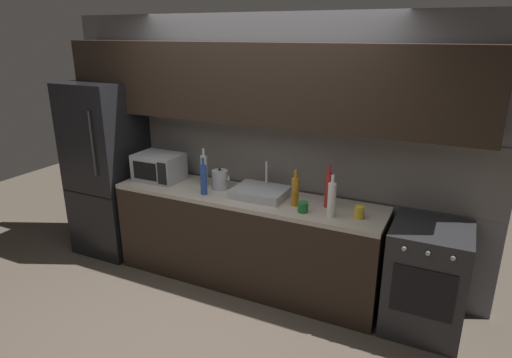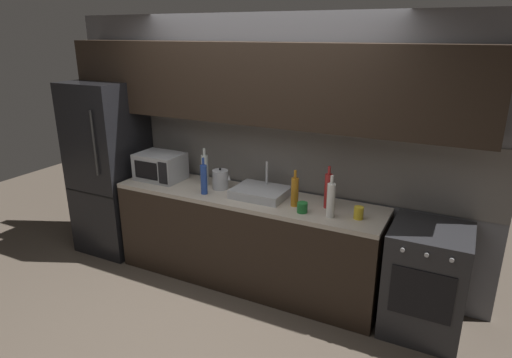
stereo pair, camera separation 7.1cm
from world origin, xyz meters
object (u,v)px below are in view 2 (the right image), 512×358
(oven_range, at_px, (425,281))
(wine_bottle_red, at_px, (328,190))
(refrigerator, at_px, (110,168))
(kettle, at_px, (220,179))
(wine_bottle_amber, at_px, (295,191))
(wine_bottle_white, at_px, (331,200))
(mug_green, at_px, (302,207))
(wine_bottle_clear, at_px, (205,169))
(wine_bottle_blue, at_px, (204,179))
(microwave, at_px, (160,166))
(mug_yellow, at_px, (359,213))

(oven_range, height_order, wine_bottle_red, wine_bottle_red)
(refrigerator, distance_m, kettle, 1.38)
(kettle, distance_m, wine_bottle_amber, 0.80)
(wine_bottle_white, height_order, mug_green, wine_bottle_white)
(wine_bottle_clear, bearing_deg, wine_bottle_blue, -58.92)
(wine_bottle_white, xyz_separation_m, mug_green, (-0.23, -0.02, -0.10))
(refrigerator, height_order, kettle, refrigerator)
(wine_bottle_white, bearing_deg, wine_bottle_red, 114.54)
(microwave, relative_size, mug_yellow, 4.48)
(refrigerator, bearing_deg, microwave, 1.55)
(microwave, height_order, wine_bottle_red, wine_bottle_red)
(oven_range, distance_m, microwave, 2.68)
(microwave, xyz_separation_m, wine_bottle_clear, (0.50, 0.06, 0.02))
(oven_range, bearing_deg, mug_green, -171.90)
(wine_bottle_clear, height_order, wine_bottle_red, same)
(refrigerator, xyz_separation_m, microwave, (0.68, 0.02, 0.11))
(wine_bottle_amber, xyz_separation_m, wine_bottle_blue, (-0.86, -0.10, 0.01))
(microwave, bearing_deg, wine_bottle_red, 1.16)
(refrigerator, distance_m, wine_bottle_blue, 1.33)
(refrigerator, xyz_separation_m, mug_green, (2.29, -0.15, 0.02))
(oven_range, relative_size, mug_yellow, 8.76)
(wine_bottle_blue, distance_m, wine_bottle_red, 1.14)
(mug_green, bearing_deg, wine_bottle_red, 52.53)
(refrigerator, relative_size, oven_range, 2.06)
(wine_bottle_amber, distance_m, wine_bottle_blue, 0.87)
(wine_bottle_red, relative_size, mug_yellow, 3.59)
(mug_yellow, relative_size, mug_green, 1.17)
(wine_bottle_amber, distance_m, wine_bottle_red, 0.28)
(wine_bottle_white, bearing_deg, wine_bottle_blue, -179.25)
(kettle, relative_size, wine_bottle_amber, 0.65)
(wine_bottle_white, relative_size, mug_green, 4.02)
(wine_bottle_clear, xyz_separation_m, wine_bottle_red, (1.26, -0.03, 0.00))
(refrigerator, height_order, mug_green, refrigerator)
(wine_bottle_amber, bearing_deg, wine_bottle_blue, -173.32)
(kettle, bearing_deg, oven_range, -1.41)
(refrigerator, xyz_separation_m, oven_range, (3.30, -0.00, -0.48))
(wine_bottle_amber, bearing_deg, microwave, 177.74)
(microwave, relative_size, kettle, 2.20)
(microwave, relative_size, wine_bottle_amber, 1.43)
(oven_range, bearing_deg, wine_bottle_white, -170.89)
(microwave, relative_size, wine_bottle_white, 1.30)
(wine_bottle_white, distance_m, wine_bottle_red, 0.20)
(wine_bottle_blue, height_order, wine_bottle_red, wine_bottle_red)
(wine_bottle_amber, height_order, wine_bottle_red, wine_bottle_red)
(mug_yellow, xyz_separation_m, mug_green, (-0.45, -0.08, -0.01))
(microwave, bearing_deg, mug_yellow, -2.22)
(kettle, distance_m, wine_bottle_blue, 0.20)
(wine_bottle_blue, bearing_deg, microwave, 165.80)
(refrigerator, xyz_separation_m, wine_bottle_red, (2.44, 0.05, 0.13))
(wine_bottle_clear, bearing_deg, wine_bottle_amber, -6.97)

